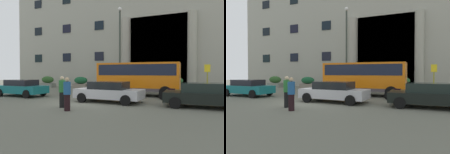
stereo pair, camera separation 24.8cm
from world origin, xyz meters
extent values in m
cube|color=#5F5F52|center=(0.00, 0.00, -0.06)|extent=(80.00, 64.00, 0.12)
cube|color=#9B998A|center=(0.00, 17.50, 9.18)|extent=(38.15, 9.00, 18.37)
cube|color=black|center=(2.50, 13.06, 4.31)|extent=(6.58, 0.12, 8.61)
cylinder|color=#9E9889|center=(-1.28, 12.75, 4.31)|extent=(0.99, 0.99, 8.61)
cylinder|color=#9F9C8B|center=(6.28, 12.75, 4.31)|extent=(0.99, 0.99, 8.61)
cube|color=black|center=(-15.26, 12.96, 4.04)|extent=(1.29, 0.08, 1.16)
cube|color=black|center=(-10.17, 12.96, 4.04)|extent=(1.29, 0.08, 1.16)
cube|color=black|center=(-5.09, 12.96, 4.04)|extent=(1.29, 0.08, 1.16)
cube|color=black|center=(-15.26, 12.96, 8.08)|extent=(1.29, 0.08, 1.16)
cube|color=black|center=(-10.17, 12.96, 8.08)|extent=(1.29, 0.08, 1.16)
cube|color=black|center=(-5.09, 12.96, 8.08)|extent=(1.29, 0.08, 1.16)
cube|color=black|center=(-15.26, 12.96, 12.12)|extent=(1.29, 0.08, 1.16)
cube|color=black|center=(-10.17, 12.96, 12.12)|extent=(1.29, 0.08, 1.16)
cube|color=orange|center=(2.23, 5.50, 1.58)|extent=(6.66, 2.54, 2.25)
cube|color=black|center=(2.23, 5.50, 2.13)|extent=(6.27, 2.56, 0.87)
cube|color=black|center=(5.46, 5.58, 1.94)|extent=(0.11, 2.00, 1.08)
cube|color=#4D4449|center=(2.23, 5.50, 0.57)|extent=(6.66, 2.58, 0.24)
cylinder|color=black|center=(4.51, 6.75, 0.45)|extent=(0.91, 0.30, 0.90)
cylinder|color=black|center=(4.57, 4.37, 0.45)|extent=(0.91, 0.30, 0.90)
cylinder|color=black|center=(-0.11, 6.63, 0.45)|extent=(0.91, 0.30, 0.90)
cylinder|color=black|center=(-0.05, 4.25, 0.45)|extent=(0.91, 0.30, 0.90)
cylinder|color=#999814|center=(7.51, 6.95, 1.25)|extent=(0.08, 0.08, 2.51)
cube|color=yellow|center=(7.51, 6.92, 2.26)|extent=(0.44, 0.03, 0.60)
cube|color=gray|center=(-6.25, 10.25, 0.27)|extent=(1.87, 0.92, 0.53)
ellipsoid|color=#18502D|center=(-6.25, 10.25, 0.96)|extent=(1.80, 0.83, 0.86)
cube|color=slate|center=(4.46, 10.74, 0.28)|extent=(2.14, 0.73, 0.57)
ellipsoid|color=#306935|center=(4.46, 10.74, 1.06)|extent=(2.06, 0.66, 0.99)
cube|color=gray|center=(-1.59, 10.79, 0.27)|extent=(1.40, 0.98, 0.55)
ellipsoid|color=#316A32|center=(-1.59, 10.79, 1.08)|extent=(1.35, 0.88, 1.06)
cube|color=slate|center=(-11.23, 10.21, 0.26)|extent=(1.94, 0.89, 0.53)
ellipsoid|color=#295022|center=(-11.23, 10.21, 0.98)|extent=(1.87, 0.80, 0.90)
cube|color=#B2B2B7|center=(1.47, 1.03, 0.56)|extent=(4.42, 1.93, 0.59)
cube|color=black|center=(1.47, 1.03, 1.10)|extent=(2.40, 1.66, 0.48)
cylinder|color=black|center=(2.98, 1.88, 0.31)|extent=(0.63, 0.22, 0.62)
cylinder|color=black|center=(2.92, 0.09, 0.31)|extent=(0.63, 0.22, 0.62)
cylinder|color=black|center=(0.01, 1.98, 0.31)|extent=(0.63, 0.22, 0.62)
cylinder|color=black|center=(-0.04, 0.18, 0.31)|extent=(0.63, 0.22, 0.62)
cube|color=#15686E|center=(-6.35, 1.33, 0.57)|extent=(4.20, 1.78, 0.60)
cube|color=black|center=(-6.35, 1.33, 1.10)|extent=(2.27, 1.55, 0.47)
cylinder|color=black|center=(-4.92, 2.18, 0.31)|extent=(0.62, 0.21, 0.62)
cylinder|color=black|center=(-4.94, 0.45, 0.31)|extent=(0.62, 0.21, 0.62)
cylinder|color=black|center=(-7.76, 2.21, 0.31)|extent=(0.62, 0.21, 0.62)
cylinder|color=black|center=(-7.78, 0.48, 0.31)|extent=(0.62, 0.21, 0.62)
cube|color=black|center=(7.01, 1.16, 0.55)|extent=(4.11, 1.89, 0.57)
cube|color=black|center=(7.01, 1.16, 1.09)|extent=(2.23, 1.64, 0.51)
cylinder|color=black|center=(5.61, 2.05, 0.31)|extent=(0.62, 0.21, 0.62)
cylinder|color=black|center=(5.63, 0.22, 0.31)|extent=(0.62, 0.21, 0.62)
cylinder|color=black|center=(6.01, 3.26, 0.30)|extent=(0.61, 0.16, 0.60)
cylinder|color=black|center=(4.54, 3.41, 0.30)|extent=(0.61, 0.18, 0.60)
cube|color=gold|center=(5.27, 3.34, 0.58)|extent=(0.97, 0.33, 0.32)
cube|color=black|center=(5.09, 3.35, 0.76)|extent=(0.54, 0.25, 0.12)
cylinder|color=#A5A5A8|center=(5.89, 3.27, 0.88)|extent=(0.08, 0.55, 0.03)
cylinder|color=black|center=(0.72, -2.49, 0.41)|extent=(0.30, 0.30, 0.82)
cylinder|color=#1F5088|center=(0.72, -2.49, 1.14)|extent=(0.36, 0.36, 0.63)
sphere|color=tan|center=(0.72, -2.49, 1.56)|extent=(0.22, 0.22, 0.22)
cylinder|color=black|center=(-0.09, -1.79, 0.42)|extent=(0.30, 0.30, 0.84)
cylinder|color=#276E31|center=(-0.09, -1.79, 1.17)|extent=(0.36, 0.36, 0.65)
sphere|color=beige|center=(-0.09, -1.79, 1.61)|extent=(0.22, 0.22, 0.22)
cylinder|color=#343E35|center=(-0.62, 8.72, 4.14)|extent=(0.18, 0.18, 8.28)
sphere|color=white|center=(-0.62, 8.72, 8.46)|extent=(0.40, 0.40, 0.40)
camera|label=1|loc=(6.63, -10.88, 1.92)|focal=32.33mm
camera|label=2|loc=(6.86, -10.79, 1.92)|focal=32.33mm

